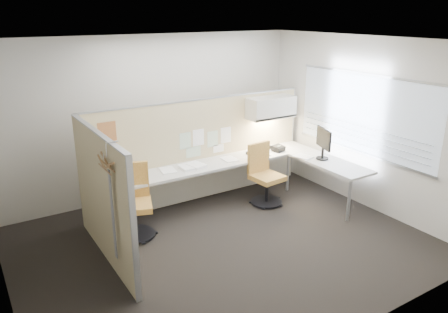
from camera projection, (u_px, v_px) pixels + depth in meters
floor at (222, 244)px, 6.24m from camera, size 5.50×4.50×0.01m
ceiling at (222, 41)px, 5.34m from camera, size 5.50×4.50×0.01m
wall_back at (154, 117)px, 7.60m from camera, size 5.50×0.02×2.80m
wall_front at (353, 214)px, 3.99m from camera, size 5.50×0.02×2.80m
wall_right at (364, 123)px, 7.18m from camera, size 0.02×4.50×2.80m
window_pane at (364, 114)px, 7.12m from camera, size 0.01×2.80×1.30m
partition_back at (200, 150)px, 7.52m from camera, size 4.10×0.06×1.75m
partition_left at (103, 198)px, 5.60m from camera, size 0.06×2.20×1.75m
desk at (234, 169)px, 7.42m from camera, size 4.00×2.07×0.73m
overhead_bin at (271, 107)px, 7.83m from camera, size 0.90×0.36×0.38m
task_light_strip at (271, 119)px, 7.90m from camera, size 0.60×0.06×0.02m
pinned_papers at (205, 141)px, 7.48m from camera, size 1.01×0.00×0.47m
poster at (107, 133)px, 6.51m from camera, size 0.28×0.00×0.35m
chair_left at (134, 204)px, 6.34m from camera, size 0.63×0.65×1.06m
chair_right at (264, 176)px, 7.43m from camera, size 0.54×0.55×1.03m
monitor at (323, 142)px, 7.41m from camera, size 0.21×0.49×0.54m
phone at (278, 148)px, 7.92m from camera, size 0.24×0.23×0.12m
stapler at (250, 153)px, 7.77m from camera, size 0.15×0.07×0.05m
tape_dispenser at (268, 148)px, 8.05m from camera, size 0.11×0.08×0.06m
coat_hook at (108, 174)px, 4.92m from camera, size 0.18×0.48×1.42m
paper_stack_0 at (128, 181)px, 6.52m from camera, size 0.26×0.32×0.04m
paper_stack_1 at (168, 170)px, 6.96m from camera, size 0.27×0.33×0.02m
paper_stack_2 at (196, 165)px, 7.14m from camera, size 0.29×0.34×0.05m
paper_stack_3 at (229, 159)px, 7.50m from camera, size 0.25×0.31×0.01m
paper_stack_4 at (261, 155)px, 7.72m from camera, size 0.26×0.32×0.02m
paper_stack_5 at (303, 157)px, 7.62m from camera, size 0.29×0.34×0.02m
paper_stack_6 at (188, 167)px, 7.07m from camera, size 0.24×0.30×0.04m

